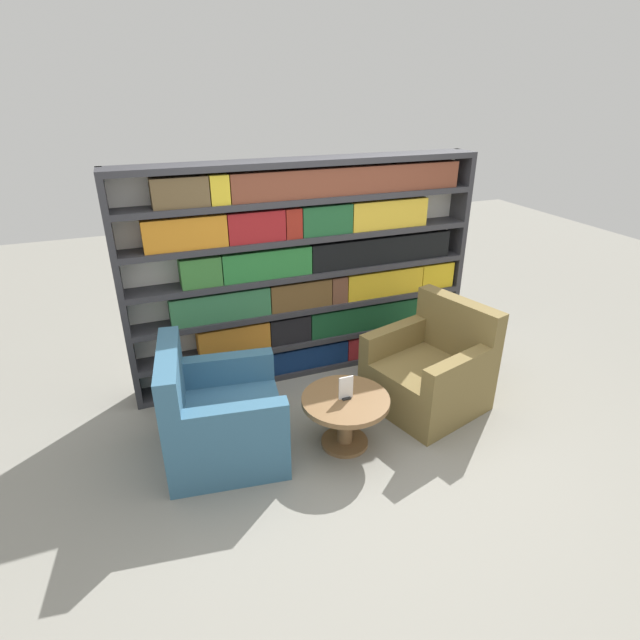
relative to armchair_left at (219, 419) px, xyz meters
name	(u,v)px	position (x,y,z in m)	size (l,w,h in m)	color
ground_plane	(364,445)	(1.02, -0.31, -0.30)	(14.00, 14.00, 0.00)	gray
bookshelf	(312,272)	(1.08, 0.96, 0.67)	(3.15, 0.30, 1.95)	silver
armchair_left	(219,419)	(0.00, 0.00, 0.00)	(0.92, 0.91, 0.88)	#386684
armchair_right	(430,372)	(1.78, 0.01, 0.00)	(1.00, 1.00, 0.88)	olive
coffee_table	(345,411)	(0.89, -0.24, 0.00)	(0.65, 0.65, 0.41)	brown
table_sign	(346,389)	(0.89, -0.24, 0.19)	(0.11, 0.06, 0.18)	black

